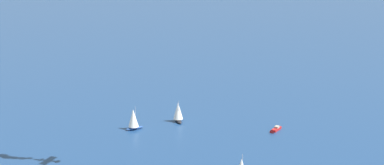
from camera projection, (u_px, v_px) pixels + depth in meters
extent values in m
cube|color=#B21E1E|center=(276.00, 129.00, 209.22)|extent=(5.81, 4.43, 0.91)
cone|color=#B21E1E|center=(273.00, 132.00, 206.44)|extent=(2.17, 2.30, 1.81)
cube|color=gray|center=(277.00, 127.00, 209.36)|extent=(2.44, 2.25, 0.68)
ellipsoid|color=black|center=(178.00, 121.00, 218.70)|extent=(3.17, 7.42, 1.01)
cylinder|color=#B2B2B7|center=(179.00, 110.00, 217.00)|extent=(0.14, 0.14, 8.27)
cone|color=white|center=(178.00, 111.00, 217.94)|extent=(4.55, 4.55, 7.03)
ellipsoid|color=#23478C|center=(134.00, 128.00, 210.18)|extent=(7.42, 2.68, 1.02)
cylinder|color=#B2B2B7|center=(135.00, 117.00, 209.24)|extent=(0.14, 0.14, 8.36)
cone|color=white|center=(133.00, 118.00, 208.89)|extent=(4.34, 4.34, 7.11)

